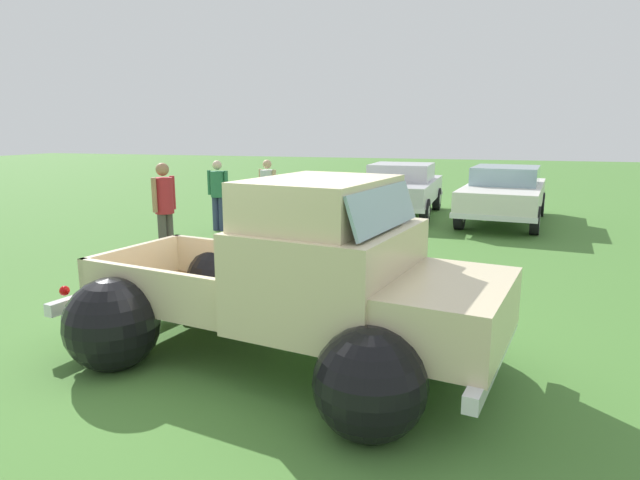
{
  "coord_description": "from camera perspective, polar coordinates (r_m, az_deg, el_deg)",
  "views": [
    {
      "loc": [
        2.04,
        -5.03,
        2.38
      ],
      "look_at": [
        0.0,
        1.66,
        0.94
      ],
      "focal_mm": 30.46,
      "sensor_mm": 36.0,
      "label": 1
    }
  ],
  "objects": [
    {
      "name": "show_car_1",
      "position": [
        14.83,
        18.79,
        4.81
      ],
      "size": [
        2.42,
        4.86,
        1.43
      ],
      "rotation": [
        0.0,
        0.0,
        -1.69
      ],
      "color": "black",
      "rests_on": "ground"
    },
    {
      "name": "lane_cone_0",
      "position": [
        9.16,
        -17.09,
        -1.98
      ],
      "size": [
        0.36,
        0.36,
        0.63
      ],
      "color": "black",
      "rests_on": "ground"
    },
    {
      "name": "spectator_2",
      "position": [
        10.28,
        -16.04,
        3.57
      ],
      "size": [
        0.41,
        0.54,
        1.78
      ],
      "rotation": [
        0.0,
        0.0,
        6.04
      ],
      "color": "#4C4742",
      "rests_on": "ground"
    },
    {
      "name": "ground_plane",
      "position": [
        5.92,
        -4.8,
        -12.13
      ],
      "size": [
        80.0,
        80.0,
        0.0
      ],
      "primitive_type": "plane",
      "color": "#477A33"
    },
    {
      "name": "show_car_0",
      "position": [
        15.37,
        8.46,
        5.5
      ],
      "size": [
        2.02,
        4.26,
        1.43
      ],
      "rotation": [
        0.0,
        0.0,
        -1.59
      ],
      "color": "black",
      "rests_on": "ground"
    },
    {
      "name": "spectator_0",
      "position": [
        13.05,
        -10.67,
        5.08
      ],
      "size": [
        0.53,
        0.34,
        1.66
      ],
      "rotation": [
        0.0,
        0.0,
        4.7
      ],
      "color": "navy",
      "rests_on": "ground"
    },
    {
      "name": "spectator_1",
      "position": [
        13.36,
        -5.53,
        5.34
      ],
      "size": [
        0.53,
        0.43,
        1.65
      ],
      "rotation": [
        0.0,
        0.0,
        4.38
      ],
      "color": "black",
      "rests_on": "ground"
    },
    {
      "name": "vintage_pickup_truck",
      "position": [
        5.47,
        -1.47,
        -5.64
      ],
      "size": [
        4.88,
        3.38,
        1.96
      ],
      "rotation": [
        0.0,
        0.0,
        -0.18
      ],
      "color": "black",
      "rests_on": "ground"
    }
  ]
}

